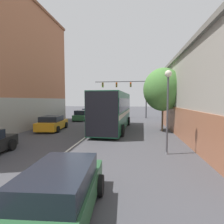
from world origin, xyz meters
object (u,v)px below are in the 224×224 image
parked_car_left_near (52,123)px  street_tree_near (163,90)px  traffic_signal_gantry (129,89)px  parked_car_left_distant (81,116)px  parked_car_left_far (89,113)px  bus (113,109)px  hatchback_foreground (57,199)px  street_lamp (168,100)px

parked_car_left_near → street_tree_near: street_tree_near is taller
parked_car_left_near → traffic_signal_gantry: size_ratio=0.51×
parked_car_left_near → parked_car_left_distant: (0.25, 8.61, 0.02)m
parked_car_left_far → traffic_signal_gantry: (7.09, -1.25, 4.06)m
bus → street_tree_near: size_ratio=1.72×
parked_car_left_far → street_tree_near: street_tree_near is taller
bus → street_tree_near: bearing=-91.8°
traffic_signal_gantry → street_tree_near: traffic_signal_gantry is taller
hatchback_foreground → parked_car_left_distant: 22.03m
parked_car_left_distant → street_lamp: 18.10m
traffic_signal_gantry → parked_car_left_near: bearing=-118.7°
parked_car_left_near → hatchback_foreground: bearing=-159.1°
traffic_signal_gantry → bus: bearing=-95.2°
hatchback_foreground → parked_car_left_distant: parked_car_left_distant is taller
parked_car_left_far → parked_car_left_near: bearing=-174.3°
street_lamp → street_tree_near: size_ratio=0.77×
hatchback_foreground → parked_car_left_far: size_ratio=1.12×
parked_car_left_distant → street_tree_near: street_tree_near is taller
traffic_signal_gantry → street_lamp: size_ratio=1.87×
hatchback_foreground → street_lamp: street_lamp is taller
bus → parked_car_left_distant: size_ratio=2.43×
bus → street_tree_near: (4.80, -0.35, 1.92)m
parked_car_left_distant → traffic_signal_gantry: traffic_signal_gantry is taller
street_lamp → parked_car_left_near: bearing=146.9°
bus → hatchback_foreground: bus is taller
hatchback_foreground → traffic_signal_gantry: traffic_signal_gantry is taller
bus → hatchback_foreground: (0.38, -13.67, -1.42)m
bus → parked_car_left_near: (-5.99, -1.12, -1.40)m
parked_car_left_far → street_lamp: bearing=-148.6°
parked_car_left_distant → traffic_signal_gantry: size_ratio=0.49×
parked_car_left_far → traffic_signal_gantry: 8.27m
parked_car_left_near → street_tree_near: bearing=-91.9°
parked_car_left_distant → street_tree_near: bearing=-131.6°
parked_car_left_far → traffic_signal_gantry: bearing=-94.4°
hatchback_foreground → parked_car_left_near: (-6.37, 12.55, 0.03)m
bus → parked_car_left_distant: (-5.74, 7.49, -1.38)m
bus → parked_car_left_far: 14.41m
hatchback_foreground → traffic_signal_gantry: (0.69, 25.44, 4.10)m
traffic_signal_gantry → parked_car_left_distant: bearing=-147.9°
bus → hatchback_foreground: bearing=-176.0°
bus → parked_car_left_near: size_ratio=2.34×
bus → parked_car_left_near: bearing=103.0°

